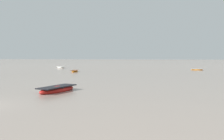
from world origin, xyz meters
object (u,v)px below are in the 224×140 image
object	(u,v)px
rowboat_moored_0	(57,89)
rowboat_moored_2	(75,71)
rowboat_moored_1	(61,68)
rowboat_moored_3	(197,70)

from	to	relation	value
rowboat_moored_0	rowboat_moored_2	bearing A→B (deg)	-147.18
rowboat_moored_0	rowboat_moored_2	world-z (taller)	rowboat_moored_0
rowboat_moored_0	rowboat_moored_1	size ratio (longest dim) A/B	1.09
rowboat_moored_0	rowboat_moored_3	xyz separation A→B (m)	(16.72, 44.51, -0.07)
rowboat_moored_0	rowboat_moored_1	bearing A→B (deg)	-141.01
rowboat_moored_2	rowboat_moored_3	bearing A→B (deg)	106.14
rowboat_moored_0	rowboat_moored_1	world-z (taller)	rowboat_moored_0
rowboat_moored_1	rowboat_moored_2	size ratio (longest dim) A/B	1.19
rowboat_moored_3	rowboat_moored_2	bearing A→B (deg)	34.50
rowboat_moored_3	rowboat_moored_0	bearing A→B (deg)	74.86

